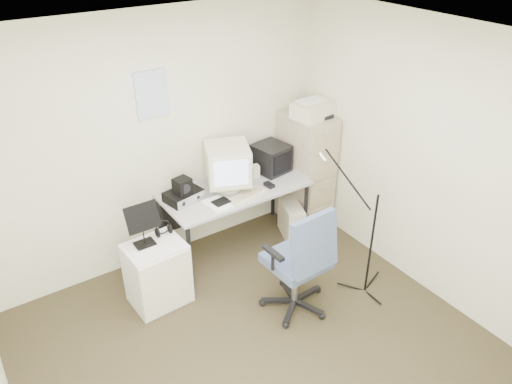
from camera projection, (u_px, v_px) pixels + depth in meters
floor at (265, 359)px, 4.09m from camera, size 3.60×3.60×0.01m
ceiling at (269, 53)px, 2.83m from camera, size 3.60×3.60×0.01m
wall_back at (158, 144)px, 4.75m from camera, size 3.60×0.02×2.50m
wall_right at (436, 167)px, 4.33m from camera, size 0.02×3.60×2.50m
wall_calendar at (151, 94)px, 4.48m from camera, size 0.30×0.02×0.44m
filing_cabinet at (306, 170)px, 5.59m from camera, size 0.40×0.60×1.30m
printer at (314, 110)px, 5.17m from camera, size 0.46×0.35×0.17m
desk at (236, 218)px, 5.25m from camera, size 1.50×0.70×0.73m
crt_monitor at (228, 167)px, 4.96m from camera, size 0.56×0.57×0.46m
crt_tv at (271, 158)px, 5.33m from camera, size 0.37×0.39×0.30m
desk_speaker at (255, 171)px, 5.24m from camera, size 0.09×0.09×0.14m
keyboard at (247, 196)px, 4.91m from camera, size 0.44×0.23×0.02m
mouse at (269, 185)px, 5.09m from camera, size 0.07×0.12×0.03m
radio_receiver at (184, 195)px, 4.84m from camera, size 0.39×0.31×0.10m
radio_speaker at (182, 186)px, 4.75m from camera, size 0.18×0.17×0.15m
papers at (218, 204)px, 4.78m from camera, size 0.22×0.29×0.02m
pc_tower at (291, 220)px, 5.52m from camera, size 0.33×0.47×0.40m
office_chair at (296, 258)px, 4.36m from camera, size 0.65×0.65×1.09m
side_cart at (157, 274)px, 4.54m from camera, size 0.53×0.43×0.63m
music_stand at (142, 224)px, 4.29m from camera, size 0.32×0.24×0.43m
headphones at (164, 230)px, 4.51m from camera, size 0.21×0.21×0.03m
mic_stand at (373, 230)px, 4.47m from camera, size 0.02×0.02×1.39m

